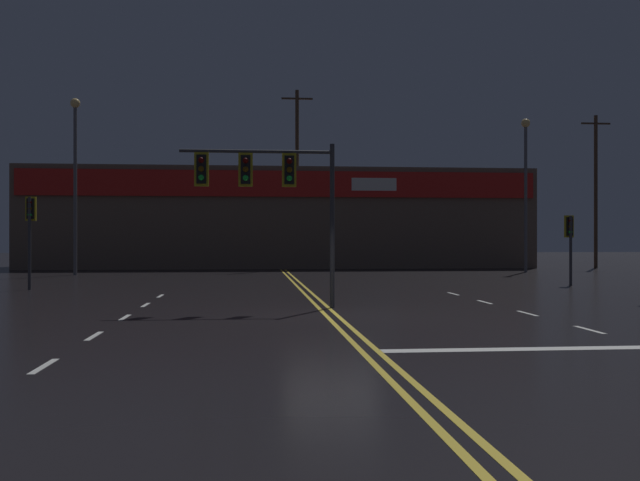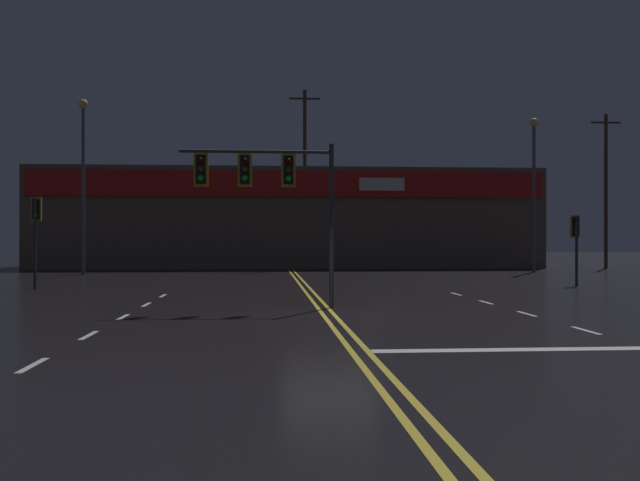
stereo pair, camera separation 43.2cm
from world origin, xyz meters
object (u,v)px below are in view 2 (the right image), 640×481
traffic_signal_median (264,180)px  traffic_signal_corner_northwest (36,221)px  streetlight_near_right (83,164)px  streetlight_near_left (534,174)px  traffic_signal_corner_northeast (576,234)px

traffic_signal_median → traffic_signal_corner_northwest: bearing=136.0°
traffic_signal_corner_northwest → streetlight_near_right: size_ratio=0.37×
traffic_signal_corner_northwest → streetlight_near_left: bearing=27.4°
traffic_signal_corner_northeast → streetlight_near_left: streetlight_near_left is taller
streetlight_near_left → traffic_signal_median: bearing=-126.7°
traffic_signal_corner_northwest → streetlight_near_left: size_ratio=0.39×
streetlight_near_left → traffic_signal_corner_northwest: bearing=-152.6°
traffic_signal_corner_northeast → streetlight_near_left: (3.13, 13.05, 3.90)m
traffic_signal_median → streetlight_near_left: 28.42m
traffic_signal_corner_northeast → traffic_signal_corner_northwest: bearing=-178.5°
streetlight_near_right → traffic_signal_corner_northeast: bearing=-25.8°
traffic_signal_corner_northwest → streetlight_near_right: streetlight_near_right is taller
traffic_signal_corner_northeast → streetlight_near_right: (-24.37, 11.76, 4.18)m
traffic_signal_median → traffic_signal_corner_northwest: size_ratio=1.28×
traffic_signal_median → streetlight_near_right: streetlight_near_right is taller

